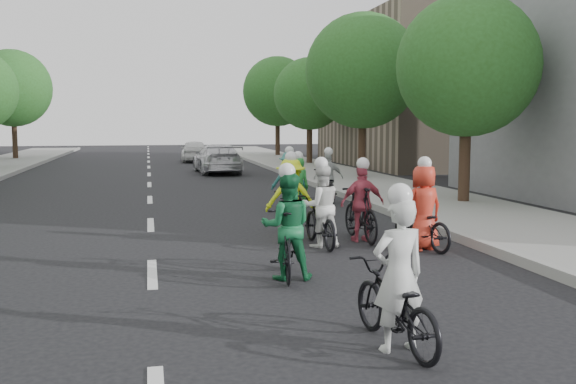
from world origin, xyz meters
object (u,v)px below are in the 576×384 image
object	(u,v)px
cyclist_2	(290,205)
cyclist_7	(289,184)
cyclist_0	(396,296)
cyclist_3	(361,210)
follow_car_lead	(217,159)
cyclist_5	(297,195)
cyclist_4	(422,217)
cyclist_1	(286,235)
follow_car_trail	(194,151)
cyclist_6	(320,215)
cyclist_8	(328,183)

from	to	relation	value
cyclist_2	cyclist_7	xyz separation A→B (m)	(0.95, 4.45, 0.01)
cyclist_0	cyclist_3	world-z (taller)	cyclist_0
cyclist_0	follow_car_lead	world-z (taller)	cyclist_0
cyclist_0	follow_car_lead	xyz separation A→B (m)	(0.68, 24.15, 0.12)
cyclist_2	follow_car_lead	bearing A→B (deg)	-83.65
cyclist_5	cyclist_7	bearing A→B (deg)	-94.44
cyclist_0	cyclist_4	distance (m)	5.52
cyclist_0	cyclist_3	bearing A→B (deg)	-112.94
cyclist_3	cyclist_7	bearing A→B (deg)	-88.22
cyclist_1	follow_car_trail	size ratio (longest dim) A/B	0.47
cyclist_3	cyclist_6	distance (m)	1.04
cyclist_0	follow_car_lead	size ratio (longest dim) A/B	0.38
cyclist_5	cyclist_7	size ratio (longest dim) A/B	0.92
cyclist_5	follow_car_lead	world-z (taller)	cyclist_5
cyclist_1	cyclist_7	xyz separation A→B (m)	(1.81, 8.03, -0.00)
cyclist_1	cyclist_8	xyz separation A→B (m)	(3.19, 8.90, -0.09)
cyclist_2	cyclist_8	world-z (taller)	cyclist_2
cyclist_5	cyclist_2	bearing A→B (deg)	75.43
cyclist_4	cyclist_0	bearing A→B (deg)	51.13
cyclist_3	cyclist_0	bearing A→B (deg)	72.77
cyclist_4	follow_car_trail	world-z (taller)	cyclist_4
follow_car_lead	cyclist_0	bearing A→B (deg)	86.19
cyclist_5	follow_car_lead	distance (m)	14.84
cyclist_6	cyclist_7	world-z (taller)	cyclist_6
cyclist_4	cyclist_3	bearing A→B (deg)	-63.91
cyclist_6	cyclist_5	bearing A→B (deg)	-98.60
cyclist_0	cyclist_3	distance (m)	6.22
follow_car_lead	cyclist_5	bearing A→B (deg)	89.49
cyclist_3	cyclist_7	xyz separation A→B (m)	(-0.32, 5.29, 0.03)
cyclist_2	cyclist_6	xyz separation A→B (m)	(0.31, -1.24, -0.04)
cyclist_1	cyclist_4	distance (m)	3.41
cyclist_7	cyclist_8	distance (m)	1.63
cyclist_0	follow_car_trail	bearing A→B (deg)	-97.88
cyclist_3	cyclist_4	bearing A→B (deg)	126.33
cyclist_2	cyclist_6	bearing A→B (deg)	111.40
cyclist_5	cyclist_0	bearing A→B (deg)	85.07
cyclist_8	cyclist_3	bearing A→B (deg)	84.86
cyclist_7	cyclist_8	bearing A→B (deg)	-136.61
cyclist_8	cyclist_4	bearing A→B (deg)	92.84
cyclist_2	cyclist_7	size ratio (longest dim) A/B	0.98
cyclist_2	cyclist_8	size ratio (longest dim) A/B	0.94
cyclist_3	follow_car_trail	size ratio (longest dim) A/B	0.47
follow_car_trail	cyclist_4	bearing A→B (deg)	96.68
cyclist_4	cyclist_7	world-z (taller)	cyclist_4
cyclist_1	cyclist_3	xyz separation A→B (m)	(2.14, 2.74, -0.04)
cyclist_6	follow_car_trail	world-z (taller)	cyclist_6
cyclist_1	follow_car_lead	xyz separation A→B (m)	(1.16, 20.89, 0.01)
cyclist_7	follow_car_lead	bearing A→B (deg)	-76.04
follow_car_trail	cyclist_5	bearing A→B (deg)	94.22
cyclist_8	cyclist_7	bearing A→B (deg)	36.84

